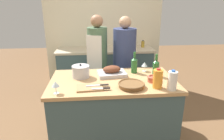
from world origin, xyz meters
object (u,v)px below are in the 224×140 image
Objects in this scene: stand_mixer at (125,42)px; person_cook_aproned at (98,61)px; wine_bottle_green at (156,67)px; condiment_bottle_tall at (91,44)px; person_cook_guest at (124,62)px; juice_jug at (158,79)px; wicker_basket at (131,85)px; wine_bottle_dark at (134,65)px; knife_chef at (98,85)px; mixing_bowl at (153,79)px; milk_jug at (172,81)px; cutting_board at (90,88)px; condiment_bottle_short at (143,44)px; wine_glass_right at (56,84)px; stock_pot at (81,71)px; knife_paring at (102,88)px; roasting_pan at (112,72)px; wine_glass_left at (144,65)px.

person_cook_aproned reaches higher than stand_mixer.
wine_bottle_green is 1.51× the size of condiment_bottle_tall.
juice_jug is at bearing -102.87° from person_cook_guest.
wine_bottle_dark is (0.12, 0.46, 0.08)m from wicker_basket.
juice_jug is 0.65m from knife_chef.
stand_mixer reaches higher than knife_chef.
mixing_bowl is 0.55× the size of knife_chef.
person_cook_aproned reaches higher than milk_jug.
cutting_board is at bearing 176.11° from juice_jug.
wine_glass_right is at bearing -124.22° from condiment_bottle_short.
condiment_bottle_short is (1.05, -0.01, -0.02)m from condiment_bottle_tall.
stock_pot is 0.93m from wine_bottle_green.
wine_glass_right is (-1.07, -0.05, -0.00)m from juice_jug.
mixing_bowl is (0.85, -0.22, -0.04)m from stock_pot.
person_cook_aproned is at bearing -137.21° from condiment_bottle_short.
juice_jug is at bearing 1.03° from knife_paring.
condiment_bottle_short is (1.16, 1.60, -0.01)m from stock_pot.
stock_pot is 0.13× the size of person_cook_aproned.
roasting_pan is 1.99× the size of condiment_bottle_tall.
mixing_bowl is 0.97m from person_cook_guest.
roasting_pan is 1.28× the size of cutting_board.
wine_bottle_green is 0.21m from wine_glass_left.
condiment_bottle_tall is at bearing 119.07° from person_cook_aproned.
knife_chef is at bearing -69.13° from person_cook_aproned.
roasting_pan is 1.75m from condiment_bottle_short.
cutting_board is 1.96m from condiment_bottle_tall.
knife_paring is at bearing -59.72° from stock_pot.
person_cook_guest is at bearing 21.82° from person_cook_aproned.
wine_bottle_dark is at bearing 38.03° from cutting_board.
condiment_bottle_tall is at bearing 89.95° from cutting_board.
person_cook_guest is (-0.19, 1.13, -0.14)m from juice_jug.
stock_pot is at bearing -85.16° from person_cook_aproned.
knife_chef is (-0.73, -0.28, -0.09)m from wine_bottle_green.
stock_pot reaches higher than wine_glass_right.
wine_glass_left is 1.21m from wine_glass_right.
milk_jug is 1.21m from wine_glass_right.
condiment_bottle_short reaches higher than knife_chef.
condiment_bottle_tall reaches higher than mixing_bowl.
juice_jug is 0.67× the size of stand_mixer.
person_cook_aproned is (0.11, -0.88, -0.10)m from condiment_bottle_tall.
knife_paring is at bearing -137.16° from wine_glass_left.
person_cook_guest is at bearing 109.90° from wine_bottle_green.
juice_jug reaches higher than knife_paring.
wine_glass_left is at bearing -63.80° from condiment_bottle_tall.
wicker_basket is 0.80m from wine_glass_right.
knife_chef is 0.15× the size of person_cook_aproned.
stock_pot is 0.76× the size of wine_bottle_green.
person_cook_guest reaches higher than cutting_board.
wine_bottle_green reaches higher than condiment_bottle_short.
milk_jug is 0.79× the size of wine_bottle_dark.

